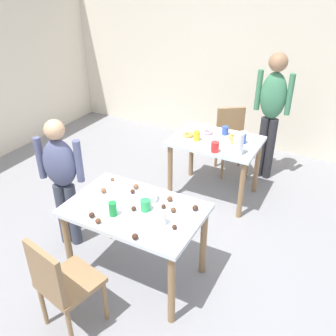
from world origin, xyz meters
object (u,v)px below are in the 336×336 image
object	(u,v)px
dining_table_near	(135,218)
dining_table_far	(215,149)
mixing_bowl	(147,196)
person_adult_far	(272,106)
soda_can	(113,209)
chair_near_table	(61,282)
pitcher_far	(238,144)
person_girl_near	(62,175)
chair_far_table	(232,137)

from	to	relation	value
dining_table_near	dining_table_far	world-z (taller)	same
dining_table_near	mixing_bowl	bearing A→B (deg)	77.66
person_adult_far	soda_can	xyz separation A→B (m)	(-0.63, -2.50, -0.19)
chair_near_table	pitcher_far	size ratio (longest dim) A/B	3.56
person_adult_far	chair_near_table	bearing A→B (deg)	-102.98
mixing_bowl	dining_table_near	bearing A→B (deg)	-102.34
dining_table_far	person_girl_near	world-z (taller)	person_girl_near
dining_table_far	soda_can	distance (m)	1.79
chair_far_table	dining_table_near	bearing A→B (deg)	-91.62
person_girl_near	mixing_bowl	world-z (taller)	person_girl_near
chair_near_table	chair_far_table	xyz separation A→B (m)	(0.24, 3.06, 0.00)
dining_table_far	chair_near_table	bearing A→B (deg)	-96.77
person_adult_far	pitcher_far	world-z (taller)	person_adult_far
dining_table_far	pitcher_far	bearing A→B (deg)	-35.63
dining_table_far	mixing_bowl	size ratio (longest dim) A/B	5.57
soda_can	pitcher_far	world-z (taller)	pitcher_far
chair_near_table	mixing_bowl	bearing A→B (deg)	76.84
dining_table_far	pitcher_far	world-z (taller)	pitcher_far
person_girl_near	soda_can	xyz separation A→B (m)	(0.75, -0.23, 0.01)
chair_near_table	person_adult_far	bearing A→B (deg)	77.02
chair_far_table	person_adult_far	size ratio (longest dim) A/B	0.53
dining_table_near	dining_table_far	bearing A→B (deg)	86.35
chair_far_table	person_girl_near	distance (m)	2.44
chair_far_table	mixing_bowl	size ratio (longest dim) A/B	4.81
dining_table_near	chair_near_table	bearing A→B (deg)	-103.32
person_girl_near	pitcher_far	bearing A→B (deg)	44.87
person_girl_near	chair_far_table	bearing A→B (deg)	67.71
soda_can	pitcher_far	xyz separation A→B (m)	(0.54, 1.52, 0.06)
chair_far_table	pitcher_far	xyz separation A→B (m)	(0.38, -0.95, 0.38)
mixing_bowl	soda_can	world-z (taller)	soda_can
chair_near_table	chair_far_table	distance (m)	3.07
person_adult_far	mixing_bowl	distance (m)	2.26
chair_near_table	soda_can	bearing A→B (deg)	82.38
dining_table_far	chair_far_table	xyz separation A→B (m)	(-0.04, 0.71, -0.14)
dining_table_near	mixing_bowl	world-z (taller)	mixing_bowl
person_girl_near	chair_near_table	bearing A→B (deg)	-50.29
person_adult_far	soda_can	distance (m)	2.59
chair_far_table	soda_can	xyz separation A→B (m)	(-0.16, -2.47, 0.31)
dining_table_near	dining_table_far	xyz separation A→B (m)	(0.10, 1.60, -0.01)
chair_far_table	soda_can	size ratio (longest dim) A/B	7.13
chair_far_table	soda_can	bearing A→B (deg)	-93.79
dining_table_near	mixing_bowl	xyz separation A→B (m)	(0.03, 0.15, 0.15)
dining_table_near	dining_table_far	distance (m)	1.60
dining_table_far	person_girl_near	distance (m)	1.81
pitcher_far	person_girl_near	bearing A→B (deg)	-135.13
dining_table_near	person_adult_far	xyz separation A→B (m)	(0.53, 2.34, 0.36)
person_girl_near	person_adult_far	distance (m)	2.67
mixing_bowl	pitcher_far	size ratio (longest dim) A/B	0.74
chair_near_table	soda_can	world-z (taller)	soda_can
chair_near_table	soda_can	xyz separation A→B (m)	(0.08, 0.58, 0.31)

